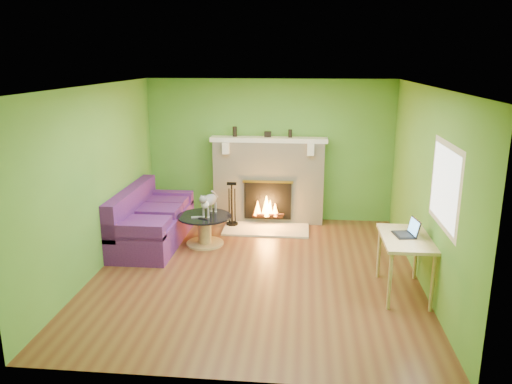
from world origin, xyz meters
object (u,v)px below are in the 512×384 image
coffee_table (205,228)px  cat (209,203)px  desk (406,244)px  sofa (150,222)px

coffee_table → cat: (0.08, 0.05, 0.41)m
desk → cat: cat is taller
desk → sofa: bearing=158.8°
cat → desk: bearing=-16.8°
desk → cat: (-2.81, 1.52, 0.02)m
coffee_table → cat: cat is taller
sofa → desk: sofa is taller
sofa → desk: (3.81, -1.47, 0.32)m
sofa → coffee_table: bearing=0.1°
sofa → coffee_table: 0.92m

